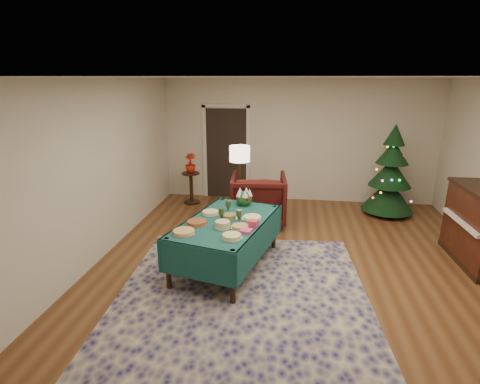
# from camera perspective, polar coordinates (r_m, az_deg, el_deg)

# --- Properties ---
(room_shell) EXTENTS (7.00, 7.00, 7.00)m
(room_shell) POSITION_cam_1_polar(r_m,az_deg,el_deg) (5.02, 9.12, 1.28)
(room_shell) COLOR #593319
(room_shell) RESTS_ON ground
(doorway) EXTENTS (1.08, 0.04, 2.16)m
(doorway) POSITION_cam_1_polar(r_m,az_deg,el_deg) (8.60, -2.10, 6.30)
(doorway) COLOR black
(doorway) RESTS_ON ground
(rug) EXTENTS (3.45, 4.38, 0.02)m
(rug) POSITION_cam_1_polar(r_m,az_deg,el_deg) (4.71, 0.04, -17.75)
(rug) COLOR #17144E
(rug) RESTS_ON ground
(buffet_table) EXTENTS (1.53, 2.10, 0.73)m
(buffet_table) POSITION_cam_1_polar(r_m,az_deg,el_deg) (5.43, -2.06, -5.79)
(buffet_table) COLOR black
(buffet_table) RESTS_ON ground
(platter_0) EXTENTS (0.33, 0.33, 0.05)m
(platter_0) POSITION_cam_1_polar(r_m,az_deg,el_deg) (4.99, -8.56, -6.04)
(platter_0) COLOR silver
(platter_0) RESTS_ON buffet_table
(platter_1) EXTENTS (0.28, 0.28, 0.06)m
(platter_1) POSITION_cam_1_polar(r_m,az_deg,el_deg) (4.78, -1.27, -6.82)
(platter_1) COLOR silver
(platter_1) RESTS_ON buffet_table
(platter_2) EXTENTS (0.32, 0.32, 0.05)m
(platter_2) POSITION_cam_1_polar(r_m,az_deg,el_deg) (5.27, -6.60, -4.65)
(platter_2) COLOR silver
(platter_2) RESTS_ON buffet_table
(platter_3) EXTENTS (0.24, 0.24, 0.10)m
(platter_3) POSITION_cam_1_polar(r_m,az_deg,el_deg) (5.10, -2.68, -5.01)
(platter_3) COLOR silver
(platter_3) RESTS_ON buffet_table
(platter_4) EXTENTS (0.27, 0.27, 0.04)m
(platter_4) POSITION_cam_1_polar(r_m,az_deg,el_deg) (5.11, 0.03, -5.32)
(platter_4) COLOR silver
(platter_4) RESTS_ON buffet_table
(platter_5) EXTENTS (0.28, 0.28, 0.05)m
(platter_5) POSITION_cam_1_polar(r_m,az_deg,el_deg) (5.62, -4.52, -3.18)
(platter_5) COLOR silver
(platter_5) RESTS_ON buffet_table
(platter_6) EXTENTS (0.24, 0.24, 0.07)m
(platter_6) POSITION_cam_1_polar(r_m,az_deg,el_deg) (5.42, -1.68, -3.79)
(platter_6) COLOR silver
(platter_6) RESTS_ON buffet_table
(platter_7) EXTENTS (0.30, 0.30, 0.04)m
(platter_7) POSITION_cam_1_polar(r_m,az_deg,el_deg) (5.43, 1.86, -3.93)
(platter_7) COLOR silver
(platter_7) RESTS_ON buffet_table
(goblet_0) EXTENTS (0.08, 0.08, 0.17)m
(goblet_0) POSITION_cam_1_polar(r_m,az_deg,el_deg) (5.71, -1.83, -2.09)
(goblet_0) COLOR #2D471E
(goblet_0) RESTS_ON buffet_table
(goblet_1) EXTENTS (0.08, 0.08, 0.17)m
(goblet_1) POSITION_cam_1_polar(r_m,az_deg,el_deg) (5.31, -0.13, -3.58)
(goblet_1) COLOR #2D471E
(goblet_1) RESTS_ON buffet_table
(goblet_2) EXTENTS (0.08, 0.08, 0.17)m
(goblet_2) POSITION_cam_1_polar(r_m,az_deg,el_deg) (5.39, -2.86, -3.30)
(goblet_2) COLOR #2D471E
(goblet_2) RESTS_ON buffet_table
(napkin_stack) EXTENTS (0.18, 0.18, 0.04)m
(napkin_stack) POSITION_cam_1_polar(r_m,az_deg,el_deg) (4.97, 0.92, -5.95)
(napkin_stack) COLOR #E84078
(napkin_stack) RESTS_ON buffet_table
(gift_box) EXTENTS (0.14, 0.14, 0.10)m
(gift_box) POSITION_cam_1_polar(r_m,az_deg,el_deg) (5.14, 2.06, -4.82)
(gift_box) COLOR #DC3D5D
(gift_box) RESTS_ON buffet_table
(centerpiece) EXTENTS (0.26, 0.27, 0.30)m
(centerpiece) POSITION_cam_1_polar(r_m,az_deg,el_deg) (5.98, 0.61, -0.81)
(centerpiece) COLOR #1E4C1E
(centerpiece) RESTS_ON buffet_table
(armchair) EXTENTS (1.10, 1.04, 1.05)m
(armchair) POSITION_cam_1_polar(r_m,az_deg,el_deg) (7.15, 2.80, -0.66)
(armchair) COLOR #3F100D
(armchair) RESTS_ON ground
(floor_lamp) EXTENTS (0.37, 0.37, 1.53)m
(floor_lamp) POSITION_cam_1_polar(r_m,az_deg,el_deg) (6.77, -0.05, 5.09)
(floor_lamp) COLOR #A57F3F
(floor_lamp) RESTS_ON ground
(side_table) EXTENTS (0.39, 0.39, 0.70)m
(side_table) POSITION_cam_1_polar(r_m,az_deg,el_deg) (8.38, -7.43, 0.56)
(side_table) COLOR black
(side_table) RESTS_ON ground
(potted_plant) EXTENTS (0.24, 0.43, 0.24)m
(potted_plant) POSITION_cam_1_polar(r_m,az_deg,el_deg) (8.26, -7.56, 3.74)
(potted_plant) COLOR #B71F0D
(potted_plant) RESTS_ON side_table
(christmas_tree) EXTENTS (1.16, 1.16, 1.85)m
(christmas_tree) POSITION_cam_1_polar(r_m,az_deg,el_deg) (8.10, 21.94, 2.46)
(christmas_tree) COLOR black
(christmas_tree) RESTS_ON ground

